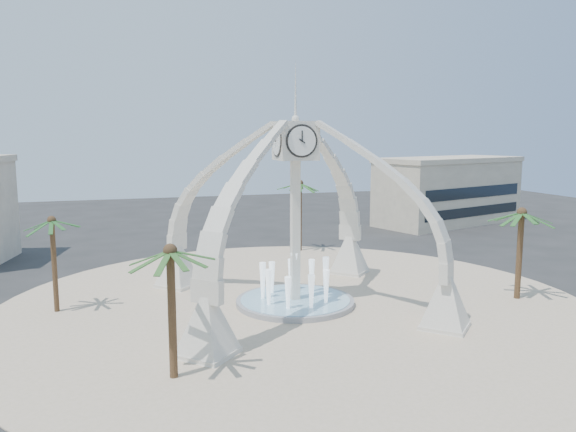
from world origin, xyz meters
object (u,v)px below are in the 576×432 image
object	(u,v)px
palm_south	(170,253)
palm_north	(300,184)
palm_west	(52,222)
palm_east	(522,214)
clock_tower	(295,210)
fountain	(295,301)

from	to	relation	value
palm_south	palm_north	bearing A→B (deg)	60.16
palm_south	palm_west	bearing A→B (deg)	116.57
palm_east	palm_north	size ratio (longest dim) A/B	0.92
clock_tower	fountain	distance (m)	6.20
palm_east	palm_south	xyz separation A→B (m)	(-24.41, -6.02, 0.01)
fountain	palm_east	bearing A→B (deg)	-12.03
clock_tower	palm_east	xyz separation A→B (m)	(15.35, -3.27, -0.43)
fountain	palm_north	distance (m)	19.09
palm_north	palm_west	bearing A→B (deg)	-147.02
fountain	palm_west	distance (m)	16.60
clock_tower	fountain	world-z (taller)	clock_tower
fountain	palm_south	size ratio (longest dim) A/B	1.15
clock_tower	palm_north	size ratio (longest dim) A/B	2.38
clock_tower	palm_south	world-z (taller)	clock_tower
palm_south	clock_tower	bearing A→B (deg)	45.70
palm_west	palm_north	distance (m)	25.39
fountain	palm_south	distance (m)	14.21
fountain	palm_west	world-z (taller)	palm_west
palm_north	clock_tower	bearing A→B (deg)	-109.47
palm_west	palm_north	bearing A→B (deg)	32.98
fountain	clock_tower	bearing A→B (deg)	-90.00
palm_east	fountain	bearing A→B (deg)	167.97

